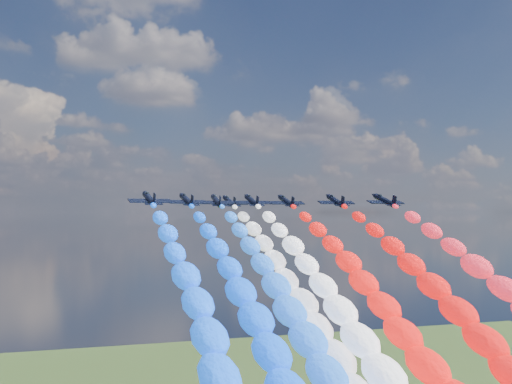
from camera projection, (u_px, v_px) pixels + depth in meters
name	position (u px, v px, depth m)	size (l,w,h in m)	color
jet_0	(149.00, 199.00, 137.54)	(8.93, 11.98, 2.64)	black
trail_0	(215.00, 382.00, 87.15)	(7.23, 102.29, 54.74)	#1054FC
jet_1	(187.00, 200.00, 151.82)	(8.93, 11.98, 2.64)	black
trail_1	(262.00, 358.00, 101.44)	(7.23, 102.29, 54.74)	blue
jet_2	(217.00, 201.00, 161.39)	(8.93, 11.98, 2.64)	black
trail_2	(299.00, 345.00, 111.00)	(7.23, 102.29, 54.74)	blue
jet_3	(252.00, 201.00, 161.82)	(8.93, 11.98, 2.64)	black
trail_3	(350.00, 345.00, 111.43)	(7.23, 102.29, 54.74)	white
jet_4	(229.00, 202.00, 172.81)	(8.93, 11.98, 2.64)	black
trail_4	(309.00, 333.00, 122.43)	(7.23, 102.29, 54.74)	white
jet_5	(286.00, 201.00, 167.25)	(8.93, 11.98, 2.64)	black
trail_5	(394.00, 339.00, 116.87)	(7.23, 102.29, 54.74)	red
jet_6	(335.00, 201.00, 161.24)	(8.93, 11.98, 2.64)	black
trail_6	(472.00, 345.00, 110.85)	(7.23, 102.29, 54.74)	red
jet_7	(385.00, 200.00, 156.62)	(8.93, 11.98, 2.64)	black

